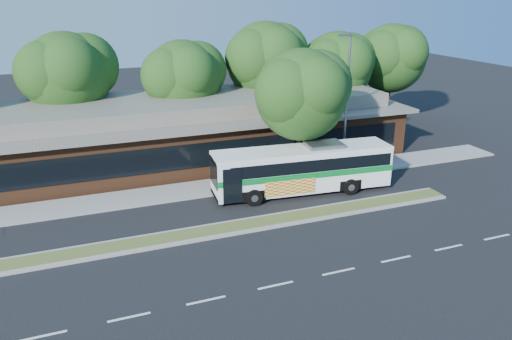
% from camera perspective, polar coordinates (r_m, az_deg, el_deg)
% --- Properties ---
extents(ground, '(120.00, 120.00, 0.00)m').
position_cam_1_polar(ground, '(25.40, -2.22, -7.31)').
color(ground, black).
rests_on(ground, ground).
extents(median_strip, '(26.00, 1.10, 0.15)m').
position_cam_1_polar(median_strip, '(25.88, -2.66, -6.59)').
color(median_strip, '#535B26').
rests_on(median_strip, ground).
extents(sidewalk, '(44.00, 2.60, 0.12)m').
position_cam_1_polar(sidewalk, '(30.97, -6.08, -2.11)').
color(sidewalk, gray).
rests_on(sidewalk, ground).
extents(plaza_building, '(33.20, 11.20, 4.45)m').
position_cam_1_polar(plaza_building, '(36.41, -8.95, 4.57)').
color(plaza_building, brown).
rests_on(plaza_building, ground).
extents(lamp_post, '(0.93, 0.18, 9.07)m').
position_cam_1_polar(lamp_post, '(32.83, 10.26, 7.80)').
color(lamp_post, slate).
rests_on(lamp_post, ground).
extents(tree_bg_b, '(6.69, 6.00, 9.00)m').
position_cam_1_polar(tree_bg_b, '(37.96, -20.22, 10.43)').
color(tree_bg_b, black).
rests_on(tree_bg_b, ground).
extents(tree_bg_c, '(6.24, 5.60, 8.26)m').
position_cam_1_polar(tree_bg_c, '(38.03, -7.85, 10.62)').
color(tree_bg_c, black).
rests_on(tree_bg_c, ground).
extents(tree_bg_d, '(6.91, 6.20, 9.37)m').
position_cam_1_polar(tree_bg_d, '(41.02, 1.58, 12.63)').
color(tree_bg_d, black).
rests_on(tree_bg_d, ground).
extents(tree_bg_e, '(6.47, 5.80, 8.50)m').
position_cam_1_polar(tree_bg_e, '(42.87, 9.66, 11.77)').
color(tree_bg_e, black).
rests_on(tree_bg_e, ground).
extents(tree_bg_f, '(6.69, 6.00, 8.92)m').
position_cam_1_polar(tree_bg_f, '(46.96, 15.55, 12.42)').
color(tree_bg_f, black).
rests_on(tree_bg_f, ground).
extents(transit_bus, '(10.98, 3.29, 3.04)m').
position_cam_1_polar(transit_bus, '(29.93, 5.40, 0.46)').
color(transit_bus, white).
rests_on(transit_bus, ground).
extents(sidewalk_tree, '(6.17, 5.53, 8.44)m').
position_cam_1_polar(sidewalk_tree, '(30.65, 5.77, 8.89)').
color(sidewalk_tree, black).
rests_on(sidewalk_tree, ground).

